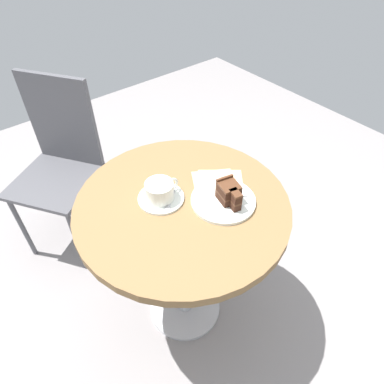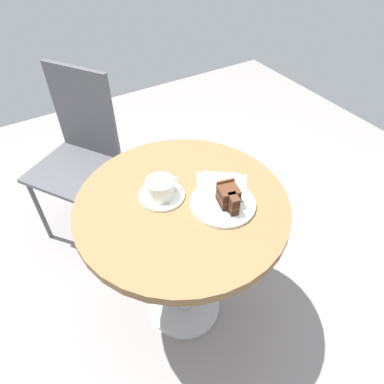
% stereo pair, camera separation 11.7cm
% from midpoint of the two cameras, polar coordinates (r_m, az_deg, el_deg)
% --- Properties ---
extents(ground_plane, '(4.40, 4.40, 0.01)m').
position_cam_midpoint_polar(ground_plane, '(1.79, -3.13, -18.76)').
color(ground_plane, gray).
rests_on(ground_plane, ground).
extents(cafe_table, '(0.75, 0.75, 0.74)m').
position_cam_midpoint_polar(cafe_table, '(1.28, -4.17, -5.73)').
color(cafe_table, brown).
rests_on(cafe_table, ground).
extents(saucer, '(0.16, 0.16, 0.01)m').
position_cam_midpoint_polar(saucer, '(1.21, -7.94, -1.13)').
color(saucer, silver).
rests_on(saucer, cafe_table).
extents(coffee_cup, '(0.13, 0.10, 0.07)m').
position_cam_midpoint_polar(coffee_cup, '(1.18, -8.20, 0.12)').
color(coffee_cup, silver).
rests_on(coffee_cup, saucer).
extents(teaspoon, '(0.08, 0.07, 0.00)m').
position_cam_midpoint_polar(teaspoon, '(1.18, -6.50, -1.93)').
color(teaspoon, '#B7B7BC').
rests_on(teaspoon, saucer).
extents(cake_plate, '(0.23, 0.23, 0.01)m').
position_cam_midpoint_polar(cake_plate, '(1.19, 2.43, -1.55)').
color(cake_plate, silver).
rests_on(cake_plate, cafe_table).
extents(cake_slice, '(0.08, 0.11, 0.08)m').
position_cam_midpoint_polar(cake_slice, '(1.15, 3.37, -0.30)').
color(cake_slice, '#381E14').
rests_on(cake_slice, cake_plate).
extents(fork, '(0.10, 0.10, 0.00)m').
position_cam_midpoint_polar(fork, '(1.20, 4.06, -0.40)').
color(fork, '#B7B7BC').
rests_on(fork, cake_plate).
extents(napkin, '(0.24, 0.23, 0.00)m').
position_cam_midpoint_polar(napkin, '(1.25, 1.72, 1.17)').
color(napkin, tan).
rests_on(napkin, cafe_table).
extents(cafe_chair, '(0.53, 0.53, 0.93)m').
position_cam_midpoint_polar(cafe_chair, '(1.85, -22.87, 5.59)').
color(cafe_chair, '#4C4C51').
rests_on(cafe_chair, ground).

